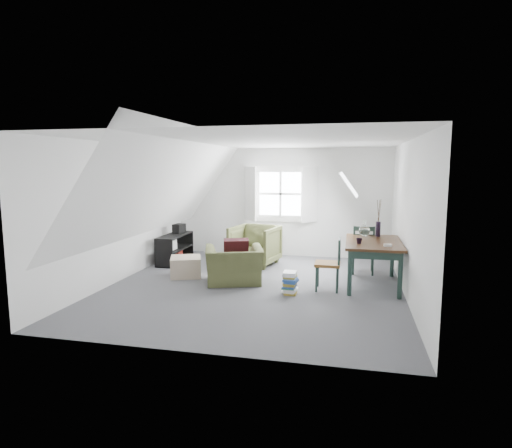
% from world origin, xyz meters
% --- Properties ---
extents(floor, '(5.50, 5.50, 0.00)m').
position_xyz_m(floor, '(0.00, 0.00, 0.00)').
color(floor, '#4C4D51').
rests_on(floor, ground).
extents(ceiling, '(5.50, 5.50, 0.00)m').
position_xyz_m(ceiling, '(0.00, 0.00, 2.50)').
color(ceiling, white).
rests_on(ceiling, wall_back).
extents(wall_back, '(5.00, 0.00, 5.00)m').
position_xyz_m(wall_back, '(0.00, 2.75, 1.25)').
color(wall_back, silver).
rests_on(wall_back, ground).
extents(wall_front, '(5.00, 0.00, 5.00)m').
position_xyz_m(wall_front, '(0.00, -2.75, 1.25)').
color(wall_front, silver).
rests_on(wall_front, ground).
extents(wall_left, '(0.00, 5.50, 5.50)m').
position_xyz_m(wall_left, '(-2.50, 0.00, 1.25)').
color(wall_left, silver).
rests_on(wall_left, ground).
extents(wall_right, '(0.00, 5.50, 5.50)m').
position_xyz_m(wall_right, '(2.50, 0.00, 1.25)').
color(wall_right, silver).
rests_on(wall_right, ground).
extents(slope_left, '(3.19, 5.50, 4.48)m').
position_xyz_m(slope_left, '(-1.55, 0.00, 1.78)').
color(slope_left, white).
rests_on(slope_left, wall_left).
extents(slope_right, '(3.19, 5.50, 4.48)m').
position_xyz_m(slope_right, '(1.55, 0.00, 1.78)').
color(slope_right, white).
rests_on(slope_right, wall_right).
extents(dormer_window, '(1.71, 0.35, 1.30)m').
position_xyz_m(dormer_window, '(0.00, 2.68, 1.45)').
color(dormer_window, white).
rests_on(dormer_window, wall_back).
extents(skylight, '(0.35, 0.75, 0.47)m').
position_xyz_m(skylight, '(1.55, 1.30, 1.75)').
color(skylight, white).
rests_on(skylight, slope_right).
extents(armchair_near, '(1.23, 1.14, 0.65)m').
position_xyz_m(armchair_near, '(-0.41, 0.16, 0.00)').
color(armchair_near, '#484D2A').
rests_on(armchair_near, floor).
extents(armchair_far, '(1.07, 1.09, 0.85)m').
position_xyz_m(armchair_far, '(-0.37, 1.63, 0.00)').
color(armchair_far, '#484D2A').
rests_on(armchair_far, floor).
extents(throw_pillow, '(0.51, 0.39, 0.46)m').
position_xyz_m(throw_pillow, '(-0.41, 0.31, 0.57)').
color(throw_pillow, '#360E14').
rests_on(throw_pillow, armchair_near).
extents(ottoman, '(0.72, 0.72, 0.37)m').
position_xyz_m(ottoman, '(-1.44, 0.40, 0.19)').
color(ottoman, tan).
rests_on(ottoman, floor).
extents(dining_table, '(0.95, 1.58, 0.79)m').
position_xyz_m(dining_table, '(2.01, 0.54, 0.68)').
color(dining_table, black).
rests_on(dining_table, floor).
extents(demijohn, '(0.21, 0.21, 0.29)m').
position_xyz_m(demijohn, '(1.86, 0.99, 0.91)').
color(demijohn, silver).
rests_on(demijohn, dining_table).
extents(vase_twigs, '(0.09, 0.10, 0.69)m').
position_xyz_m(vase_twigs, '(2.11, 1.09, 0.94)').
color(vase_twigs, black).
rests_on(vase_twigs, dining_table).
extents(cup, '(0.13, 0.13, 0.10)m').
position_xyz_m(cup, '(1.76, 0.24, 0.79)').
color(cup, black).
rests_on(cup, dining_table).
extents(paper_box, '(0.13, 0.09, 0.04)m').
position_xyz_m(paper_box, '(2.21, 0.09, 0.81)').
color(paper_box, white).
rests_on(paper_box, dining_table).
extents(dining_chair_far, '(0.45, 0.45, 0.96)m').
position_xyz_m(dining_chair_far, '(1.86, 1.37, 0.50)').
color(dining_chair_far, brown).
rests_on(dining_chair_far, floor).
extents(dining_chair_near, '(0.42, 0.42, 0.89)m').
position_xyz_m(dining_chair_near, '(1.28, 0.08, 0.47)').
color(dining_chair_near, brown).
rests_on(dining_chair_near, floor).
extents(media_shelf, '(0.40, 1.19, 0.61)m').
position_xyz_m(media_shelf, '(-2.13, 1.46, 0.27)').
color(media_shelf, black).
rests_on(media_shelf, floor).
extents(electronics_box, '(0.24, 0.30, 0.22)m').
position_xyz_m(electronics_box, '(-2.13, 1.75, 0.70)').
color(electronics_box, black).
rests_on(electronics_box, media_shelf).
extents(magazine_stack, '(0.27, 0.33, 0.37)m').
position_xyz_m(magazine_stack, '(0.67, -0.28, 0.18)').
color(magazine_stack, '#B29933').
rests_on(magazine_stack, floor).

